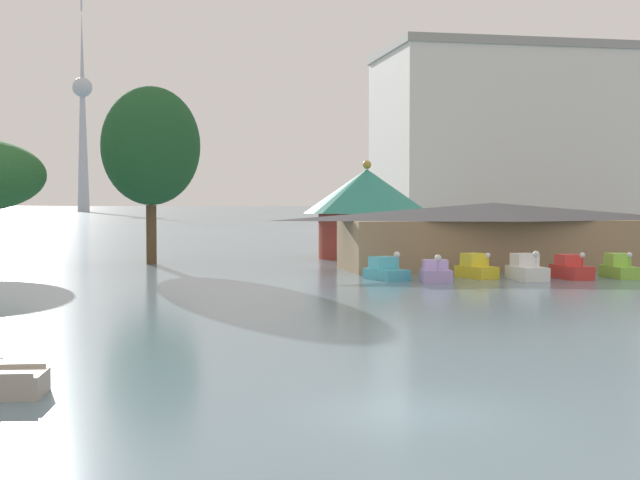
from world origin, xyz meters
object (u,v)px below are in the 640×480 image
(green_roof_pavilion, at_px, (367,208))
(background_building_block, at_px, (498,144))
(pedal_boat_white, at_px, (527,269))
(pedal_boat_lime, at_px, (619,268))
(boathouse, at_px, (492,234))
(pedal_boat_cyan, at_px, (386,270))
(pedal_boat_yellow, at_px, (476,268))
(shoreline_tree_mid, at_px, (151,146))
(pedal_boat_lavender, at_px, (436,273))
(distant_broadcast_tower, at_px, (83,106))
(pedal_boat_red, at_px, (571,269))

(green_roof_pavilion, height_order, background_building_block, background_building_block)
(background_building_block, bearing_deg, pedal_boat_white, -110.73)
(pedal_boat_white, height_order, pedal_boat_lime, pedal_boat_white)
(boathouse, bearing_deg, pedal_boat_cyan, -145.04)
(pedal_boat_yellow, xyz_separation_m, pedal_boat_lime, (8.43, -1.52, -0.01))
(pedal_boat_white, distance_m, background_building_block, 63.23)
(green_roof_pavilion, relative_size, shoreline_tree_mid, 0.79)
(green_roof_pavilion, bearing_deg, pedal_boat_lavender, -93.84)
(pedal_boat_lime, bearing_deg, boathouse, -144.83)
(pedal_boat_lime, height_order, boathouse, boathouse)
(pedal_boat_yellow, height_order, distant_broadcast_tower, distant_broadcast_tower)
(shoreline_tree_mid, bearing_deg, pedal_boat_cyan, -50.17)
(pedal_boat_yellow, relative_size, boathouse, 0.14)
(pedal_boat_lavender, height_order, green_roof_pavilion, green_roof_pavilion)
(pedal_boat_red, relative_size, shoreline_tree_mid, 0.23)
(pedal_boat_lime, bearing_deg, pedal_boat_yellow, -96.18)
(pedal_boat_cyan, distance_m, pedal_boat_lime, 14.05)
(pedal_boat_lavender, height_order, pedal_boat_lime, pedal_boat_lavender)
(pedal_boat_lime, bearing_deg, pedal_boat_red, -82.91)
(boathouse, bearing_deg, green_roof_pavilion, 112.15)
(pedal_boat_yellow, height_order, background_building_block, background_building_block)
(pedal_boat_lavender, height_order, boathouse, boathouse)
(pedal_boat_cyan, distance_m, boathouse, 11.32)
(pedal_boat_cyan, xyz_separation_m, distant_broadcast_tower, (-39.68, 374.94, 47.67))
(pedal_boat_white, height_order, green_roof_pavilion, green_roof_pavilion)
(green_roof_pavilion, bearing_deg, pedal_boat_white, -79.20)
(pedal_boat_yellow, distance_m, green_roof_pavilion, 19.97)
(pedal_boat_cyan, xyz_separation_m, pedal_boat_lime, (13.96, -1.54, 0.05))
(shoreline_tree_mid, bearing_deg, boathouse, -22.90)
(pedal_boat_cyan, height_order, pedal_boat_yellow, pedal_boat_cyan)
(pedal_boat_white, relative_size, background_building_block, 0.10)
(pedal_boat_yellow, xyz_separation_m, pedal_boat_white, (2.37, -1.89, 0.03))
(pedal_boat_lavender, xyz_separation_m, pedal_boat_white, (5.55, 0.17, 0.10))
(pedal_boat_white, xyz_separation_m, pedal_boat_red, (2.88, 0.20, -0.03))
(pedal_boat_lavender, xyz_separation_m, pedal_boat_yellow, (3.18, 2.06, 0.06))
(boathouse, distance_m, distant_broadcast_tower, 374.58)
(pedal_boat_lime, height_order, shoreline_tree_mid, shoreline_tree_mid)
(pedal_boat_yellow, distance_m, pedal_boat_lime, 8.57)
(shoreline_tree_mid, bearing_deg, background_building_block, 43.13)
(pedal_boat_lavender, bearing_deg, pedal_boat_red, 103.37)
(pedal_boat_yellow, bearing_deg, pedal_boat_cyan, -106.10)
(pedal_boat_cyan, relative_size, pedal_boat_lime, 1.04)
(pedal_boat_yellow, distance_m, pedal_boat_white, 3.04)
(pedal_boat_lime, height_order, distant_broadcast_tower, distant_broadcast_tower)
(boathouse, distance_m, green_roof_pavilion, 14.32)
(pedal_boat_lime, height_order, background_building_block, background_building_block)
(pedal_boat_yellow, height_order, green_roof_pavilion, green_roof_pavilion)
(pedal_boat_red, height_order, shoreline_tree_mid, shoreline_tree_mid)
(distant_broadcast_tower, bearing_deg, pedal_boat_lime, -81.89)
(pedal_boat_cyan, height_order, pedal_boat_lavender, pedal_boat_cyan)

